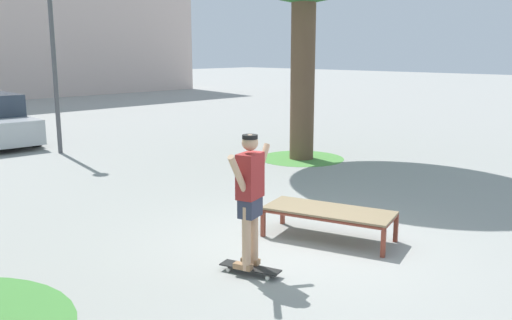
{
  "coord_description": "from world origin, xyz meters",
  "views": [
    {
      "loc": [
        -5.9,
        -4.67,
        2.78
      ],
      "look_at": [
        0.49,
        1.44,
        1.0
      ],
      "focal_mm": 38.36,
      "sensor_mm": 36.0,
      "label": 1
    }
  ],
  "objects_px": {
    "skater": "(250,192)",
    "light_post": "(50,10)",
    "skateboard": "(250,268)",
    "skate_box": "(329,212)"
  },
  "relations": [
    {
      "from": "skate_box",
      "to": "light_post",
      "type": "relative_size",
      "value": 0.35
    },
    {
      "from": "skate_box",
      "to": "skateboard",
      "type": "bearing_deg",
      "value": -177.81
    },
    {
      "from": "skater",
      "to": "light_post",
      "type": "distance_m",
      "value": 10.23
    },
    {
      "from": "skate_box",
      "to": "skateboard",
      "type": "height_order",
      "value": "skate_box"
    },
    {
      "from": "skateboard",
      "to": "skater",
      "type": "height_order",
      "value": "skater"
    },
    {
      "from": "skater",
      "to": "light_post",
      "type": "xyz_separation_m",
      "value": [
        2.32,
        9.58,
        2.75
      ]
    },
    {
      "from": "skate_box",
      "to": "skater",
      "type": "xyz_separation_m",
      "value": [
        -1.74,
        -0.06,
        0.66
      ]
    },
    {
      "from": "skate_box",
      "to": "light_post",
      "type": "xyz_separation_m",
      "value": [
        0.58,
        9.51,
        3.41
      ]
    },
    {
      "from": "skate_box",
      "to": "light_post",
      "type": "bearing_deg",
      "value": 86.52
    },
    {
      "from": "skater",
      "to": "skateboard",
      "type": "bearing_deg",
      "value": -73.78
    }
  ]
}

